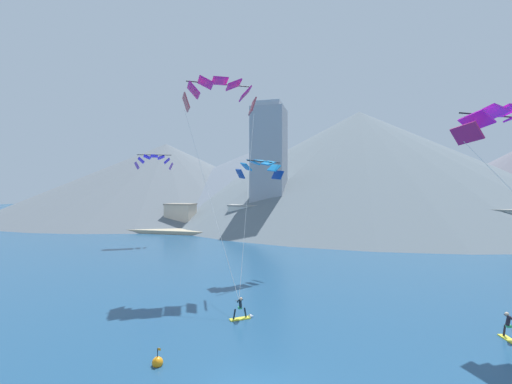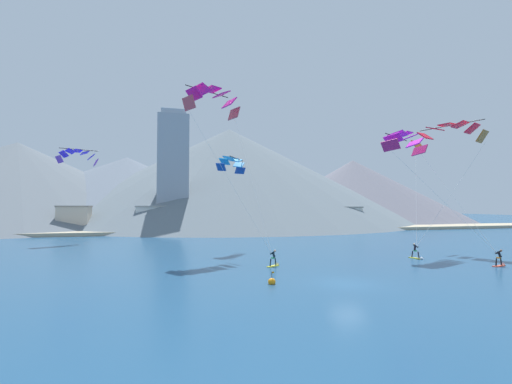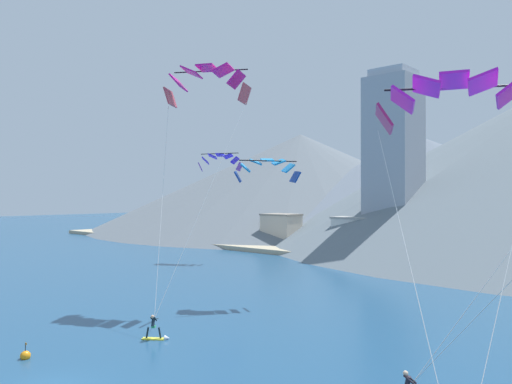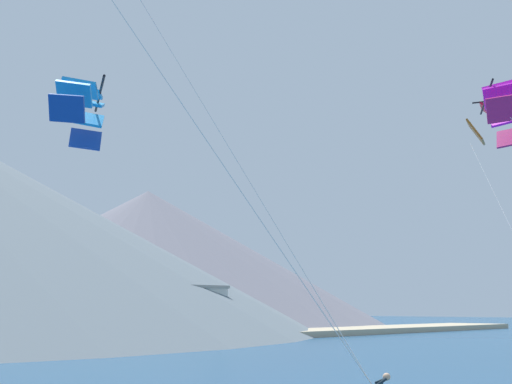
{
  "view_description": "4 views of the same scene",
  "coord_description": "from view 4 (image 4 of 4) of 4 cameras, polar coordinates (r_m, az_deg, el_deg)",
  "views": [
    {
      "loc": [
        3.86,
        -14.19,
        8.96
      ],
      "look_at": [
        -3.97,
        15.71,
        8.75
      ],
      "focal_mm": 24.0,
      "sensor_mm": 36.0,
      "label": 1
    },
    {
      "loc": [
        -12.62,
        -22.95,
        5.71
      ],
      "look_at": [
        -2.45,
        17.95,
        7.45
      ],
      "focal_mm": 24.0,
      "sensor_mm": 36.0,
      "label": 2
    },
    {
      "loc": [
        22.6,
        -10.56,
        9.04
      ],
      "look_at": [
        -0.11,
        14.49,
        9.26
      ],
      "focal_mm": 35.0,
      "sensor_mm": 36.0,
      "label": 3
    },
    {
      "loc": [
        -20.08,
        -3.27,
        3.38
      ],
      "look_at": [
        2.61,
        18.57,
        8.46
      ],
      "focal_mm": 50.0,
      "sensor_mm": 36.0,
      "label": 4
    }
  ],
  "objects": [
    {
      "name": "parafoil_kite_mid_center",
      "position": [
        38.83,
        19.47,
        6.39
      ],
      "size": [
        7.06,
        11.2,
        13.18
      ],
      "color": "#B31B5E"
    },
    {
      "name": "parafoil_kite_distant_low_drift",
      "position": [
        29.85,
        -13.74,
        6.68
      ],
      "size": [
        4.58,
        5.21,
        2.13
      ],
      "color": "navy"
    },
    {
      "name": "shore_building_promenade_mid",
      "position": [
        75.98,
        -6.5,
        -9.53
      ],
      "size": [
        9.37,
        6.82,
        5.59
      ],
      "color": "silver",
      "rests_on": "ground"
    },
    {
      "name": "mountain_peak_far_spur",
      "position": [
        124.77,
        -8.75,
        -5.23
      ],
      "size": [
        82.44,
        82.44,
        23.38
      ],
      "color": "slate",
      "rests_on": "ground"
    }
  ]
}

